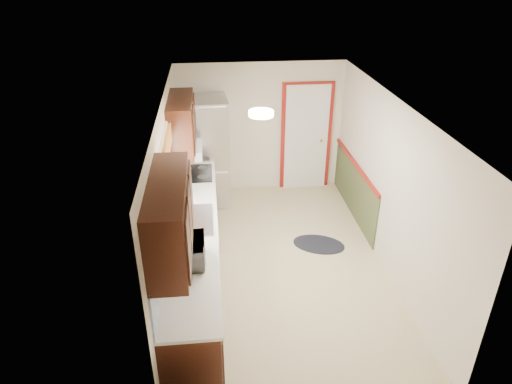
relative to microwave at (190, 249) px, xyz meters
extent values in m
cube|color=#CABC8E|center=(1.20, 1.10, -1.11)|extent=(3.20, 5.20, 0.12)
cube|color=white|center=(1.20, 1.10, 1.29)|extent=(3.20, 5.20, 0.12)
cube|color=silver|center=(1.20, 3.60, 0.09)|extent=(3.20, 0.10, 2.40)
cube|color=silver|center=(1.20, -1.40, 0.09)|extent=(3.20, 0.10, 2.40)
cube|color=silver|center=(-0.30, 1.10, 0.09)|extent=(0.10, 5.20, 2.40)
cube|color=silver|center=(2.70, 1.10, 0.09)|extent=(0.10, 5.20, 2.40)
cube|color=black|center=(0.00, 0.80, -0.66)|extent=(0.60, 4.00, 0.90)
cube|color=silver|center=(0.01, 0.80, -0.19)|extent=(0.63, 4.00, 0.04)
cube|color=#537FCB|center=(-0.29, 0.80, 0.11)|extent=(0.02, 4.00, 0.55)
cube|color=black|center=(-0.12, -0.50, 0.72)|extent=(0.35, 1.40, 0.75)
cube|color=black|center=(-0.12, 2.20, 0.72)|extent=(0.35, 1.20, 0.75)
cube|color=white|center=(-0.29, 0.90, 0.51)|extent=(0.02, 1.00, 0.90)
cube|color=#C44424|center=(-0.24, 0.90, 0.86)|extent=(0.05, 1.12, 0.24)
cube|color=#B7B7BC|center=(0.01, 0.90, -0.16)|extent=(0.52, 0.82, 0.02)
cube|color=white|center=(-0.07, 2.25, 0.27)|extent=(0.45, 0.60, 0.15)
cube|color=maroon|center=(2.05, 3.57, -0.11)|extent=(0.94, 0.05, 2.08)
cube|color=white|center=(2.05, 3.54, -0.11)|extent=(0.80, 0.04, 2.00)
cube|color=#404C2A|center=(2.69, 2.45, -0.66)|extent=(0.02, 2.30, 0.90)
cube|color=maroon|center=(2.67, 2.45, -0.19)|extent=(0.04, 2.30, 0.06)
cylinder|color=#FFD88C|center=(0.90, 0.90, 1.25)|extent=(0.30, 0.30, 0.06)
imported|color=white|center=(0.00, 0.00, 0.00)|extent=(0.28, 0.50, 0.34)
cube|color=#B7B7BC|center=(0.18, 3.15, -0.15)|extent=(0.84, 0.79, 1.92)
cylinder|color=black|center=(-0.09, 2.74, -0.25)|extent=(0.02, 0.02, 1.34)
ellipsoid|color=black|center=(1.89, 1.53, -1.10)|extent=(0.94, 0.78, 0.01)
cube|color=black|center=(0.01, 2.32, -0.16)|extent=(0.55, 0.66, 0.02)
camera|label=1|loc=(0.31, -4.26, 2.92)|focal=32.00mm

